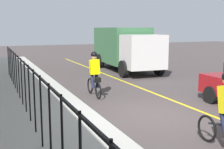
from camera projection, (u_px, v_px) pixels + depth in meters
ground_plane at (156, 115)px, 9.18m from camera, size 80.00×80.00×0.00m
lane_line_centre at (196, 109)px, 9.80m from camera, size 36.00×0.12×0.01m
sidewalk at (48, 127)px, 7.85m from camera, size 40.00×3.20×0.15m
iron_fence at (27, 81)px, 8.42m from camera, size 16.55×0.04×1.60m
cyclist_lead at (94, 74)px, 11.56m from camera, size 1.71×0.37×1.83m
box_truck_background at (125, 47)px, 18.65m from camera, size 6.84×2.87×2.78m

